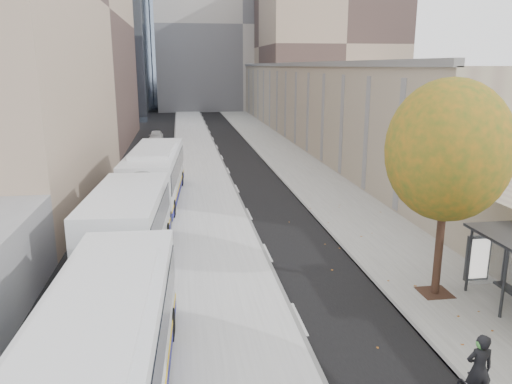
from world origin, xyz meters
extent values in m
cube|color=#B0B0B0|center=(-3.88, 35.00, 0.07)|extent=(4.25, 150.00, 0.15)
cube|color=gray|center=(4.12, 35.00, 0.04)|extent=(4.75, 150.00, 0.08)
cube|color=gray|center=(15.50, 64.00, 4.00)|extent=(18.00, 92.00, 8.00)
cube|color=#A19B94|center=(6.00, 96.00, 15.00)|extent=(30.00, 18.00, 30.00)
cylinder|color=black|center=(3.60, 13.00, 1.70)|extent=(0.28, 0.28, 3.24)
sphere|color=#2F541A|center=(3.60, 13.00, 5.26)|extent=(4.20, 4.20, 4.20)
cube|color=silver|center=(-7.13, 23.20, 1.57)|extent=(3.97, 18.98, 3.14)
cube|color=black|center=(-7.13, 23.20, 2.15)|extent=(3.98, 18.23, 1.09)
cube|color=#097967|center=(-7.13, 13.81, 1.20)|extent=(1.99, 0.19, 1.21)
imported|color=black|center=(1.25, 6.73, 1.33)|extent=(0.66, 0.46, 1.74)
sphere|color=green|center=(1.25, 6.73, 1.99)|extent=(0.27, 0.27, 0.27)
imported|color=silver|center=(-7.90, 52.49, 0.61)|extent=(1.48, 3.60, 1.22)
camera|label=1|loc=(-5.25, -2.36, 8.02)|focal=35.00mm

